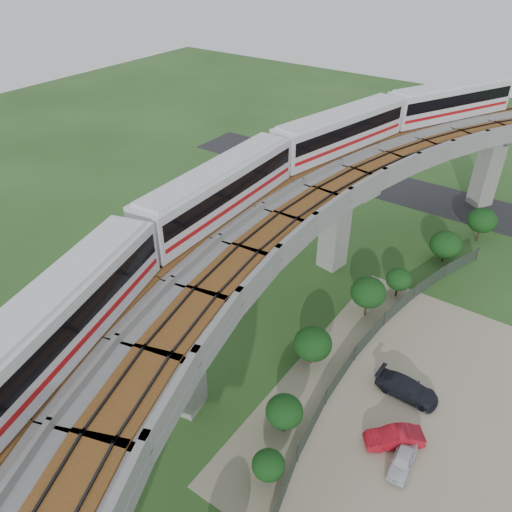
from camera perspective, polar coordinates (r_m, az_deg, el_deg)
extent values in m
plane|color=#2A4C1E|center=(42.27, 0.76, -7.11)|extent=(160.00, 160.00, 0.00)
cube|color=gray|center=(37.08, 17.73, -16.63)|extent=(18.00, 26.00, 0.04)
cube|color=#232326|center=(65.35, 16.04, 7.35)|extent=(60.00, 8.00, 0.03)
cube|color=#99968E|center=(63.38, 24.91, 8.83)|extent=(2.86, 2.93, 8.40)
cube|color=#99968E|center=(61.77, 25.98, 12.84)|extent=(7.21, 5.74, 1.20)
cube|color=#99968E|center=(46.90, 9.00, 3.29)|extent=(2.35, 2.51, 8.40)
cube|color=#99968E|center=(44.69, 9.54, 8.60)|extent=(7.31, 3.58, 1.20)
cube|color=#99968E|center=(33.14, -8.38, -11.74)|extent=(2.35, 2.51, 8.40)
cube|color=#99968E|center=(29.94, -9.12, -5.27)|extent=(7.31, 3.58, 1.20)
cube|color=gray|center=(57.06, 22.17, 13.29)|extent=(16.42, 20.91, 0.80)
cube|color=gray|center=(59.46, 19.27, 15.57)|extent=(8.66, 17.08, 1.00)
cube|color=gray|center=(54.31, 25.70, 12.51)|extent=(8.66, 17.08, 1.00)
cube|color=brown|center=(58.26, 20.66, 14.49)|extent=(10.68, 18.08, 0.12)
cube|color=black|center=(58.22, 20.69, 14.60)|extent=(9.69, 17.59, 0.12)
cube|color=brown|center=(55.63, 23.94, 12.91)|extent=(10.68, 18.08, 0.12)
cube|color=black|center=(55.59, 23.97, 13.02)|extent=(9.69, 17.59, 0.12)
cube|color=gray|center=(43.30, 8.62, 9.30)|extent=(11.77, 20.03, 0.80)
cube|color=gray|center=(45.35, 4.29, 11.97)|extent=(3.22, 18.71, 1.00)
cube|color=gray|center=(40.85, 13.59, 8.57)|extent=(3.22, 18.71, 1.00)
cube|color=brown|center=(44.31, 6.36, 10.71)|extent=(5.44, 19.05, 0.12)
cube|color=black|center=(44.26, 6.37, 10.85)|extent=(4.35, 18.88, 0.12)
cube|color=brown|center=(42.01, 11.09, 8.94)|extent=(5.44, 19.05, 0.12)
cube|color=black|center=(41.96, 11.11, 9.09)|extent=(4.35, 18.88, 0.12)
cube|color=gray|center=(30.18, -7.92, -2.40)|extent=(11.77, 20.03, 0.80)
cube|color=gray|center=(31.99, -14.49, 0.99)|extent=(3.22, 18.71, 1.00)
cube|color=gray|center=(27.81, -0.64, -3.27)|extent=(3.22, 18.71, 1.00)
cube|color=brown|center=(31.04, -11.38, -0.62)|extent=(5.44, 19.05, 0.12)
cube|color=black|center=(30.97, -11.40, -0.44)|extent=(4.35, 18.88, 0.12)
cube|color=brown|center=(28.91, -4.34, -2.83)|extent=(5.44, 19.05, 0.12)
cube|color=black|center=(28.84, -4.35, -2.64)|extent=(4.35, 18.88, 0.12)
cube|color=silver|center=(25.02, -22.19, -7.27)|extent=(6.85, 15.15, 3.20)
cube|color=silver|center=(24.01, -23.04, -4.18)|extent=(6.12, 14.28, 0.22)
cube|color=black|center=(24.74, -22.41, -6.48)|extent=(6.74, 14.59, 1.15)
cube|color=red|center=(25.49, -21.83, -8.55)|extent=(6.74, 14.59, 0.30)
cube|color=black|center=(25.94, -21.50, -9.72)|extent=(5.45, 12.76, 0.28)
cube|color=silver|center=(35.01, -4.21, 7.54)|extent=(3.26, 15.09, 3.20)
cube|color=silver|center=(34.29, -4.33, 10.09)|extent=(2.69, 14.32, 0.22)
cube|color=black|center=(34.81, -4.24, 8.21)|extent=(3.30, 14.49, 1.15)
cube|color=red|center=(35.34, -4.16, 6.45)|extent=(3.30, 14.49, 0.30)
cube|color=black|center=(35.67, -4.11, 5.44)|extent=(2.37, 12.81, 0.28)
cube|color=silver|center=(46.47, 9.61, 13.91)|extent=(5.82, 15.23, 3.20)
cube|color=silver|center=(45.93, 9.82, 15.90)|extent=(5.13, 14.38, 0.22)
cube|color=black|center=(46.32, 9.67, 14.43)|extent=(5.75, 14.66, 1.15)
cube|color=red|center=(46.72, 9.53, 13.05)|extent=(5.75, 14.66, 0.30)
cube|color=black|center=(46.97, 9.45, 12.24)|extent=(4.56, 12.86, 0.28)
cube|color=silver|center=(58.04, 21.29, 16.16)|extent=(9.13, 14.62, 3.20)
cube|color=silver|center=(57.61, 21.65, 17.76)|extent=(8.31, 13.71, 0.22)
cube|color=black|center=(57.92, 21.38, 16.58)|extent=(8.92, 14.11, 1.15)
cube|color=red|center=(58.24, 21.14, 15.47)|extent=(8.92, 14.11, 0.30)
cube|color=black|center=(58.44, 20.99, 14.81)|extent=(7.41, 12.25, 0.28)
cylinder|color=#2D382D|center=(53.34, 24.01, 0.21)|extent=(0.08, 0.08, 1.50)
cube|color=#2D382D|center=(51.48, 22.45, -0.64)|extent=(1.69, 4.77, 1.40)
cylinder|color=#2D382D|center=(49.62, 20.88, -1.61)|extent=(0.08, 0.08, 1.50)
cube|color=#2D382D|center=(47.77, 19.30, -2.72)|extent=(1.23, 4.91, 1.40)
cylinder|color=#2D382D|center=(45.93, 17.72, -3.98)|extent=(0.08, 0.08, 1.50)
cube|color=#2D382D|center=(44.12, 16.12, -5.41)|extent=(0.75, 4.99, 1.40)
cylinder|color=#2D382D|center=(42.33, 14.53, -7.02)|extent=(0.08, 0.08, 1.50)
cube|color=#2D382D|center=(40.58, 12.92, -8.84)|extent=(0.27, 5.04, 1.40)
cylinder|color=#2D382D|center=(38.88, 11.31, -10.87)|extent=(0.08, 0.08, 1.50)
cube|color=#2D382D|center=(37.23, 9.70, -13.15)|extent=(0.27, 5.04, 1.40)
cylinder|color=#2D382D|center=(35.64, 8.09, -15.70)|extent=(0.08, 0.08, 1.50)
cube|color=#2D382D|center=(34.14, 6.47, -18.53)|extent=(0.75, 4.99, 1.40)
cylinder|color=#2D382D|center=(32.73, 4.86, -21.67)|extent=(0.08, 0.08, 1.50)
cube|color=#2D382D|center=(31.44, 3.25, -25.12)|extent=(1.23, 4.91, 1.40)
cylinder|color=#382314|center=(56.70, 24.06, 2.28)|extent=(0.18, 0.18, 1.58)
ellipsoid|color=#113613|center=(55.93, 24.45, 3.74)|extent=(2.95, 2.95, 2.51)
cylinder|color=#382314|center=(52.00, 20.56, -0.10)|extent=(0.18, 0.18, 1.05)
ellipsoid|color=#113613|center=(51.26, 20.88, 1.23)|extent=(3.05, 3.05, 2.59)
cylinder|color=#382314|center=(45.93, 15.76, -3.84)|extent=(0.18, 0.18, 1.18)
ellipsoid|color=#113613|center=(45.20, 16.00, -2.56)|extent=(2.25, 2.25, 1.91)
cylinder|color=#382314|center=(43.09, 12.44, -5.81)|extent=(0.18, 0.18, 1.53)
ellipsoid|color=#113613|center=(42.09, 12.71, -4.08)|extent=(2.92, 2.92, 2.48)
cylinder|color=#382314|center=(38.42, 6.37, -11.42)|extent=(0.18, 0.18, 1.05)
ellipsoid|color=#113613|center=(37.45, 6.50, -9.93)|extent=(2.86, 2.86, 2.43)
cylinder|color=#382314|center=(34.14, 3.19, -18.71)|extent=(0.18, 0.18, 1.20)
ellipsoid|color=#113613|center=(33.10, 3.27, -17.31)|extent=(2.41, 2.41, 2.05)
cylinder|color=#382314|center=(32.16, 1.40, -23.83)|extent=(0.18, 0.18, 0.99)
ellipsoid|color=#113613|center=(31.25, 1.42, -22.77)|extent=(1.96, 1.96, 1.67)
imported|color=silver|center=(33.79, 16.40, -21.55)|extent=(1.51, 3.21, 1.06)
imported|color=#A80F1D|center=(34.57, 15.52, -19.36)|extent=(3.69, 3.39, 1.23)
imported|color=black|center=(37.46, 16.89, -14.24)|extent=(4.41, 1.85, 1.27)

